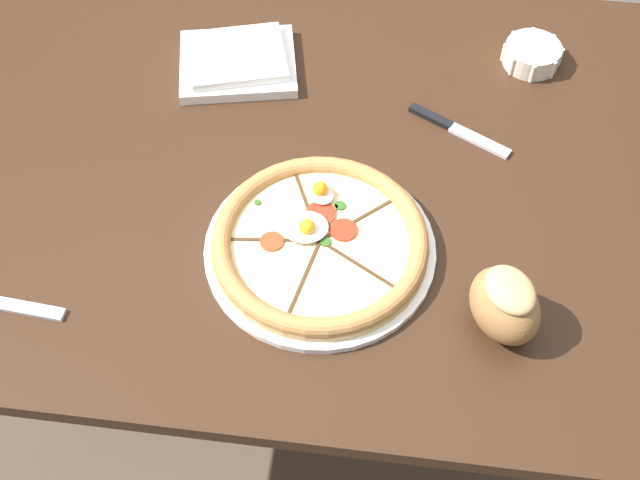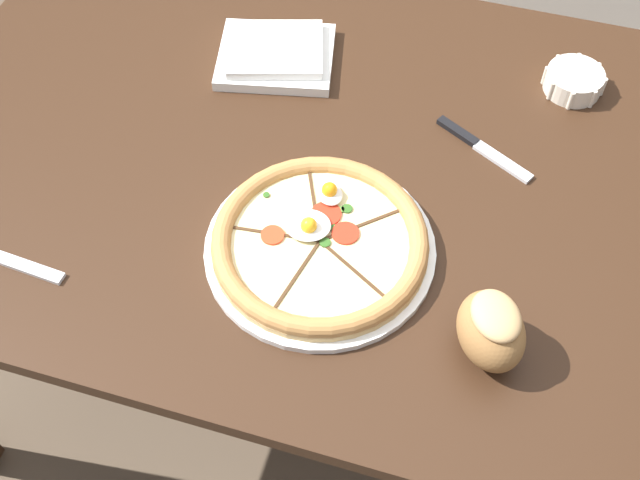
{
  "view_description": "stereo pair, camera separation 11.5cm",
  "coord_description": "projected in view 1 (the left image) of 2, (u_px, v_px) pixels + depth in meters",
  "views": [
    {
      "loc": [
        0.18,
        -0.88,
        1.79
      ],
      "look_at": [
        0.09,
        -0.18,
        0.8
      ],
      "focal_mm": 45.0,
      "sensor_mm": 36.0,
      "label": 1
    },
    {
      "loc": [
        0.3,
        -0.86,
        1.79
      ],
      "look_at": [
        0.09,
        -0.18,
        0.8
      ],
      "focal_mm": 45.0,
      "sensor_mm": 36.0,
      "label": 2
    }
  ],
  "objects": [
    {
      "name": "ramekin_bowl",
      "position": [
        532.0,
        54.0,
        1.47
      ],
      "size": [
        0.11,
        0.11,
        0.04
      ],
      "color": "silver",
      "rests_on": "dining_table"
    },
    {
      "name": "dining_table",
      "position": [
        280.0,
        194.0,
        1.43
      ],
      "size": [
        1.36,
        0.98,
        0.77
      ],
      "color": "#331E11",
      "rests_on": "ground_plane"
    },
    {
      "name": "napkin_folded",
      "position": [
        238.0,
        61.0,
        1.46
      ],
      "size": [
        0.24,
        0.22,
        0.04
      ],
      "rotation": [
        0.0,
        0.0,
        0.21
      ],
      "color": "white",
      "rests_on": "dining_table"
    },
    {
      "name": "pizza",
      "position": [
        320.0,
        243.0,
        1.22
      ],
      "size": [
        0.36,
        0.36,
        0.06
      ],
      "color": "white",
      "rests_on": "dining_table"
    },
    {
      "name": "knife_main",
      "position": [
        457.0,
        130.0,
        1.38
      ],
      "size": [
        0.18,
        0.11,
        0.01
      ],
      "rotation": [
        0.0,
        0.0,
        -0.49
      ],
      "color": "silver",
      "rests_on": "dining_table"
    },
    {
      "name": "bread_piece_near",
      "position": [
        505.0,
        304.0,
        1.12
      ],
      "size": [
        0.14,
        0.15,
        0.11
      ],
      "rotation": [
        0.0,
        0.0,
        2.11
      ],
      "color": "olive",
      "rests_on": "dining_table"
    },
    {
      "name": "ground_plane",
      "position": [
        291.0,
        366.0,
        1.98
      ],
      "size": [
        12.0,
        12.0,
        0.0
      ],
      "primitive_type": "plane",
      "color": "brown"
    }
  ]
}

